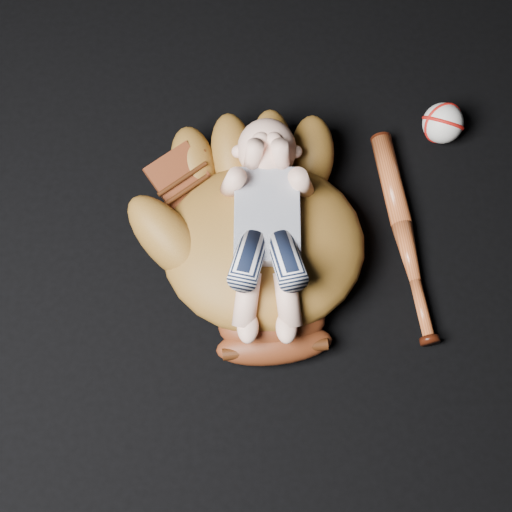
# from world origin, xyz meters

# --- Properties ---
(baseball_glove) EXTENTS (0.47, 0.53, 0.16)m
(baseball_glove) POSITION_xyz_m (-0.04, -0.07, 0.08)
(baseball_glove) COLOR brown
(baseball_glove) RESTS_ON ground
(newborn_baby) EXTENTS (0.20, 0.40, 0.16)m
(newborn_baby) POSITION_xyz_m (-0.03, -0.08, 0.14)
(newborn_baby) COLOR beige
(newborn_baby) RESTS_ON baseball_glove
(baseball_bat) EXTENTS (0.08, 0.42, 0.04)m
(baseball_bat) POSITION_xyz_m (0.22, -0.05, 0.02)
(baseball_bat) COLOR #AB4A21
(baseball_bat) RESTS_ON ground
(baseball) EXTENTS (0.08, 0.08, 0.08)m
(baseball) POSITION_xyz_m (0.32, 0.17, 0.04)
(baseball) COLOR white
(baseball) RESTS_ON ground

